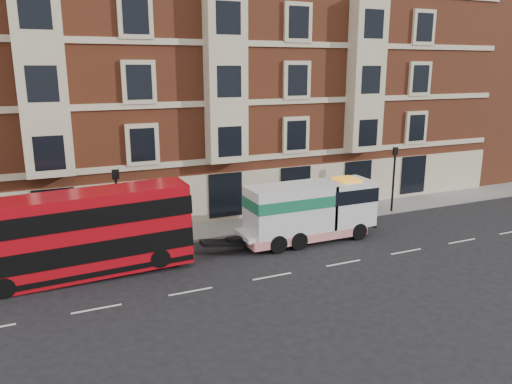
% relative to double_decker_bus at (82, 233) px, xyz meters
% --- Properties ---
extents(ground, '(120.00, 120.00, 0.00)m').
position_rel_double_decker_bus_xyz_m(ground, '(8.07, -3.67, -2.15)').
color(ground, black).
rests_on(ground, ground).
extents(sidewalk, '(90.00, 3.00, 0.15)m').
position_rel_double_decker_bus_xyz_m(sidewalk, '(8.07, 3.83, -2.07)').
color(sidewalk, slate).
rests_on(sidewalk, ground).
extents(victorian_terrace, '(45.00, 12.00, 20.40)m').
position_rel_double_decker_bus_xyz_m(victorian_terrace, '(8.57, 11.33, 7.92)').
color(victorian_terrace, brown).
rests_on(victorian_terrace, ground).
extents(lamp_post_west, '(0.35, 0.15, 4.35)m').
position_rel_double_decker_bus_xyz_m(lamp_post_west, '(2.07, 2.53, 0.53)').
color(lamp_post_west, black).
rests_on(lamp_post_west, sidewalk).
extents(lamp_post_east, '(0.35, 0.15, 4.35)m').
position_rel_double_decker_bus_xyz_m(lamp_post_east, '(20.07, 2.53, 0.53)').
color(lamp_post_east, black).
rests_on(lamp_post_east, sidewalk).
extents(double_decker_bus, '(10.01, 2.30, 4.05)m').
position_rel_double_decker_bus_xyz_m(double_decker_bus, '(0.00, 0.00, 0.00)').
color(double_decker_bus, '#B00913').
rests_on(double_decker_bus, ground).
extents(tow_truck, '(8.01, 2.37, 3.34)m').
position_rel_double_decker_bus_xyz_m(tow_truck, '(12.05, -0.00, -0.38)').
color(tow_truck, silver).
rests_on(tow_truck, ground).
extents(pedestrian, '(0.63, 0.42, 1.71)m').
position_rel_double_decker_bus_xyz_m(pedestrian, '(-0.71, 2.83, -1.14)').
color(pedestrian, '#1F1B37').
rests_on(pedestrian, sidewalk).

